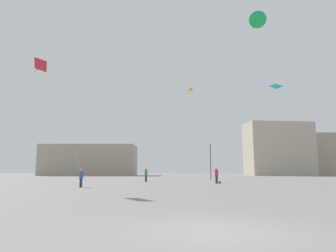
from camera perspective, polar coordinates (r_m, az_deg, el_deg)
ground_plane at (r=7.34m, az=9.21°, el=-19.63°), size 300.00×300.00×0.00m
person_in_red at (r=32.99m, az=9.38°, el=-9.27°), size 0.38×0.38×1.76m
person_in_blue at (r=26.35m, az=-16.50°, el=-9.47°), size 0.34×0.34×1.57m
person_in_green at (r=37.30m, az=-4.29°, el=-9.30°), size 0.38×0.38×1.73m
kite_crimson_delta at (r=28.02m, az=-23.36°, el=10.63°), size 4.53×1.82×9.52m
kite_emerald_diamond at (r=26.65m, az=16.94°, el=18.97°), size 2.33×10.93×12.96m
kite_cyan_delta at (r=39.28m, az=19.98°, el=6.89°), size 9.06×2.94×10.91m
kite_amber_diamond at (r=45.83m, az=4.10°, el=6.60°), size 7.15×7.31×12.87m
building_left_hall at (r=87.57m, az=-14.83°, el=-6.47°), size 26.34×13.67×8.48m
building_centre_hall at (r=90.40m, az=20.67°, el=-4.19°), size 18.87×9.16×15.01m
building_right_hall at (r=108.46m, az=27.07°, el=-4.92°), size 25.05×9.97×13.24m
lamppost_east at (r=46.66m, az=8.22°, el=-5.54°), size 0.36×0.36×5.85m
handbag_beside_flyer at (r=33.19m, az=9.98°, el=-10.72°), size 0.14×0.32×0.24m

